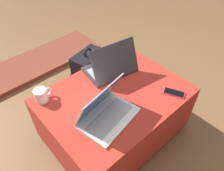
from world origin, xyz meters
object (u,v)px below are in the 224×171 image
object	(u,v)px
laptop_near	(106,111)
coffee_mug	(42,95)
cell_phone	(174,93)
backpack	(89,75)
laptop_far	(111,66)

from	to	relation	value
laptop_near	coffee_mug	world-z (taller)	laptop_near
laptop_near	cell_phone	bearing A→B (deg)	-28.86
laptop_near	backpack	size ratio (longest dim) A/B	0.75
laptop_far	cell_phone	size ratio (longest dim) A/B	2.51
cell_phone	laptop_near	bearing A→B (deg)	135.72
laptop_far	backpack	bearing A→B (deg)	-80.31
laptop_near	laptop_far	size ratio (longest dim) A/B	0.99
laptop_near	coffee_mug	distance (m)	0.45
cell_phone	coffee_mug	xyz separation A→B (m)	(-0.71, 0.56, 0.04)
coffee_mug	cell_phone	bearing A→B (deg)	-38.21
backpack	coffee_mug	bearing A→B (deg)	9.27
laptop_near	laptop_far	xyz separation A→B (m)	(0.32, 0.30, 0.00)
laptop_far	backpack	distance (m)	0.42
laptop_far	coffee_mug	distance (m)	0.55
laptop_far	coffee_mug	bearing A→B (deg)	-0.82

